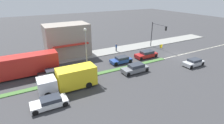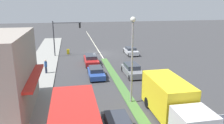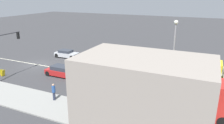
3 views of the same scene
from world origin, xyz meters
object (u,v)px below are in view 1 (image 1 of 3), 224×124
(traffic_signal_main, at_px, (156,31))
(hatchback_red, at_px, (146,54))
(pedestrian, at_px, (116,47))
(van_white, at_px, (50,102))
(warning_aframe_sign, at_px, (161,46))
(city_bus, at_px, (20,66))
(street_lamp, at_px, (86,47))
(sedan_silver, at_px, (193,62))
(suv_black, at_px, (53,74))
(suv_grey, at_px, (135,68))
(coupe_blue, at_px, (121,60))
(delivery_truck, at_px, (70,79))

(traffic_signal_main, distance_m, hatchback_red, 7.66)
(pedestrian, height_order, van_white, pedestrian)
(van_white, bearing_deg, warning_aframe_sign, -68.59)
(city_bus, distance_m, van_white, 10.33)
(street_lamp, bearing_deg, sedan_silver, -105.72)
(traffic_signal_main, height_order, warning_aframe_sign, traffic_signal_main)
(hatchback_red, bearing_deg, sedan_silver, -147.15)
(traffic_signal_main, height_order, van_white, traffic_signal_main)
(traffic_signal_main, xyz_separation_m, suv_black, (-3.92, 23.57, -3.26))
(traffic_signal_main, xyz_separation_m, hatchback_red, (-3.92, 5.71, -3.26))
(city_bus, height_order, suv_black, city_bus)
(van_white, height_order, suv_grey, suv_grey)
(coupe_blue, bearing_deg, city_bus, 80.20)
(coupe_blue, relative_size, suv_grey, 0.89)
(pedestrian, height_order, coupe_blue, pedestrian)
(warning_aframe_sign, relative_size, coupe_blue, 0.21)
(sedan_silver, bearing_deg, coupe_blue, 55.35)
(street_lamp, distance_m, pedestrian, 13.19)
(city_bus, bearing_deg, suv_black, -124.25)
(pedestrian, distance_m, suv_grey, 10.58)
(coupe_blue, height_order, sedan_silver, sedan_silver)
(city_bus, xyz_separation_m, sedan_silver, (-10.00, -26.62, -1.14))
(van_white, distance_m, suv_black, 7.42)
(traffic_signal_main, bearing_deg, hatchback_red, 124.49)
(delivery_truck, distance_m, hatchback_red, 17.02)
(suv_grey, bearing_deg, van_white, 101.43)
(van_white, xyz_separation_m, sedan_silver, (-0.00, -24.31, 0.04))
(street_lamp, height_order, suv_black, street_lamp)
(delivery_truck, height_order, sedan_silver, delivery_truck)
(van_white, bearing_deg, traffic_signal_main, -66.32)
(warning_aframe_sign, distance_m, city_bus, 28.95)
(van_white, bearing_deg, pedestrian, -51.14)
(suv_grey, bearing_deg, sedan_silver, -104.98)
(van_white, xyz_separation_m, hatchback_red, (7.20, -19.66, 0.08))
(sedan_silver, relative_size, suv_black, 0.93)
(suv_black, bearing_deg, warning_aframe_sign, -82.57)
(suv_black, bearing_deg, traffic_signal_main, -80.55)
(coupe_blue, bearing_deg, delivery_truck, 112.45)
(traffic_signal_main, relative_size, sedan_silver, 1.46)
(city_bus, xyz_separation_m, suv_grey, (-7.20, -16.16, -1.10))
(van_white, height_order, suv_black, suv_black)
(pedestrian, distance_m, city_bus, 18.83)
(delivery_truck, bearing_deg, traffic_signal_main, -69.38)
(traffic_signal_main, bearing_deg, sedan_silver, 174.54)
(delivery_truck, height_order, city_bus, city_bus)
(delivery_truck, relative_size, coupe_blue, 1.91)
(pedestrian, bearing_deg, coupe_blue, 158.18)
(street_lamp, xyz_separation_m, coupe_blue, (2.20, -7.35, -4.19))
(van_white, bearing_deg, suv_black, -14.04)
(delivery_truck, distance_m, suv_grey, 10.64)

